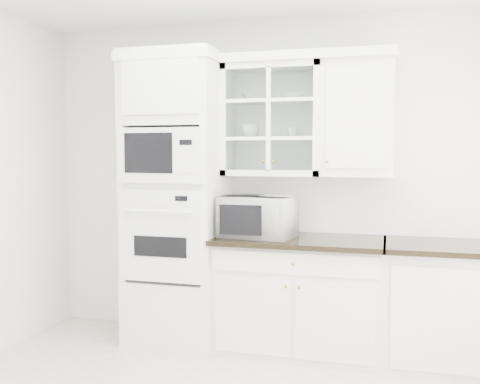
% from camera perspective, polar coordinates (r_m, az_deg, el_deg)
% --- Properties ---
extents(room_shell, '(4.00, 3.50, 2.70)m').
position_cam_1_polar(room_shell, '(3.28, -1.22, 7.56)').
color(room_shell, white).
rests_on(room_shell, ground).
extents(oven_column, '(0.76, 0.68, 2.40)m').
position_cam_1_polar(oven_column, '(4.48, -6.78, -0.78)').
color(oven_column, white).
rests_on(oven_column, ground).
extents(base_cabinet_run, '(1.32, 0.67, 0.92)m').
position_cam_1_polar(base_cabinet_run, '(4.36, 6.34, -10.77)').
color(base_cabinet_run, white).
rests_on(base_cabinet_run, ground).
extents(extra_base_cabinet, '(0.72, 0.67, 0.92)m').
position_cam_1_polar(extra_base_cabinet, '(4.32, 19.81, -11.13)').
color(extra_base_cabinet, white).
rests_on(extra_base_cabinet, ground).
extents(upper_cabinet_glass, '(0.80, 0.33, 0.90)m').
position_cam_1_polar(upper_cabinet_glass, '(4.40, 3.53, 7.64)').
color(upper_cabinet_glass, white).
rests_on(upper_cabinet_glass, room_shell).
extents(upper_cabinet_solid, '(0.55, 0.33, 0.90)m').
position_cam_1_polar(upper_cabinet_solid, '(4.31, 12.43, 7.62)').
color(upper_cabinet_solid, white).
rests_on(upper_cabinet_solid, room_shell).
extents(crown_molding, '(2.14, 0.38, 0.07)m').
position_cam_1_polar(crown_molding, '(4.45, 2.13, 13.89)').
color(crown_molding, white).
rests_on(crown_molding, room_shell).
extents(countertop_microwave, '(0.62, 0.54, 0.33)m').
position_cam_1_polar(countertop_microwave, '(4.25, 2.00, -2.59)').
color(countertop_microwave, white).
rests_on(countertop_microwave, base_cabinet_run).
extents(bowl_a, '(0.29, 0.29, 0.06)m').
position_cam_1_polar(bowl_a, '(4.44, 1.71, 10.05)').
color(bowl_a, white).
rests_on(bowl_a, upper_cabinet_glass).
extents(bowl_b, '(0.21, 0.21, 0.05)m').
position_cam_1_polar(bowl_b, '(4.38, 5.68, 10.08)').
color(bowl_b, white).
rests_on(bowl_b, upper_cabinet_glass).
extents(cup_a, '(0.16, 0.16, 0.11)m').
position_cam_1_polar(cup_a, '(4.43, 1.09, 6.51)').
color(cup_a, white).
rests_on(cup_a, upper_cabinet_glass).
extents(cup_b, '(0.11, 0.11, 0.08)m').
position_cam_1_polar(cup_b, '(4.37, 5.56, 6.33)').
color(cup_b, white).
rests_on(cup_b, upper_cabinet_glass).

